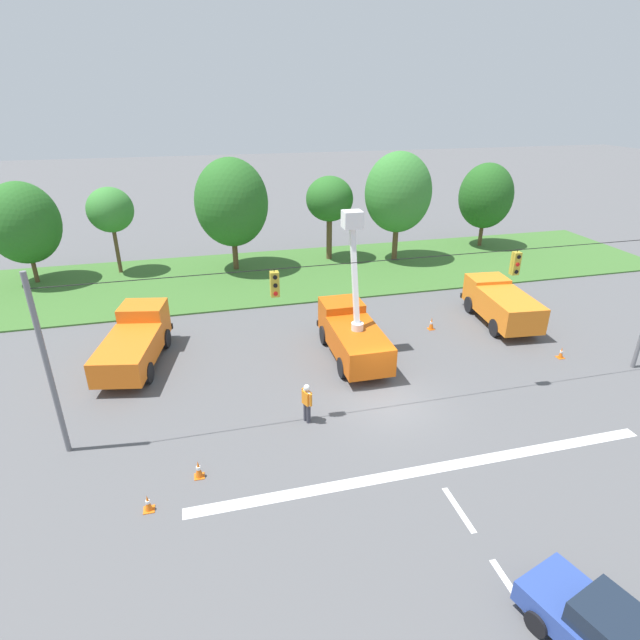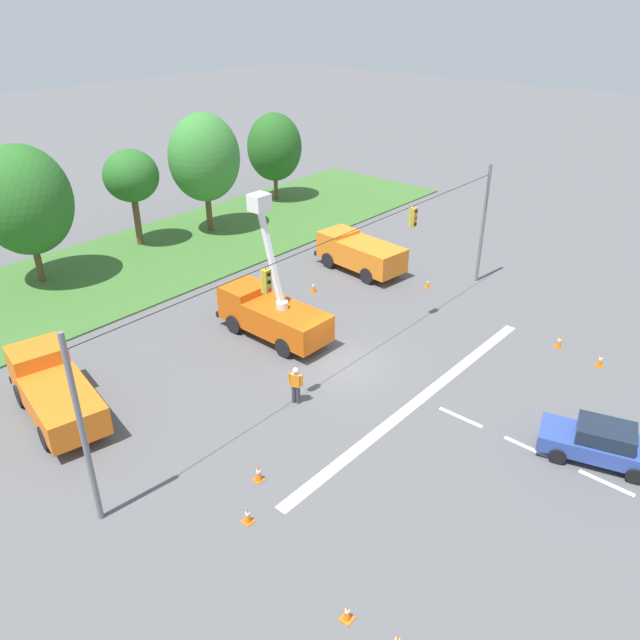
# 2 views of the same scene
# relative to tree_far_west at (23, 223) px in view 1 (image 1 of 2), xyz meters

# --- Properties ---
(ground_plane) EXTENTS (200.00, 200.00, 0.00)m
(ground_plane) POSITION_rel_tree_far_west_xyz_m (18.85, -20.45, -4.36)
(ground_plane) COLOR #565659
(grass_verge) EXTENTS (56.00, 12.00, 0.10)m
(grass_verge) POSITION_rel_tree_far_west_xyz_m (18.85, -2.45, -4.31)
(grass_verge) COLOR #3D6B2D
(grass_verge) RESTS_ON ground
(lane_markings) EXTENTS (17.60, 15.25, 0.01)m
(lane_markings) POSITION_rel_tree_far_west_xyz_m (18.85, -26.30, -4.35)
(lane_markings) COLOR silver
(lane_markings) RESTS_ON ground
(signal_gantry) EXTENTS (26.20, 0.33, 7.20)m
(signal_gantry) POSITION_rel_tree_far_west_xyz_m (18.90, -20.46, -0.11)
(signal_gantry) COLOR slate
(signal_gantry) RESTS_ON ground
(tree_far_west) EXTENTS (4.80, 4.79, 7.15)m
(tree_far_west) POSITION_rel_tree_far_west_xyz_m (0.00, 0.00, 0.00)
(tree_far_west) COLOR brown
(tree_far_west) RESTS_ON ground
(tree_west) EXTENTS (3.26, 3.26, 6.41)m
(tree_west) POSITION_rel_tree_far_west_xyz_m (5.57, 0.81, 0.43)
(tree_west) COLOR brown
(tree_west) RESTS_ON ground
(tree_centre) EXTENTS (5.33, 5.59, 8.35)m
(tree_centre) POSITION_rel_tree_far_west_xyz_m (14.12, -0.49, 0.79)
(tree_centre) COLOR brown
(tree_centre) RESTS_ON ground
(tree_east) EXTENTS (3.69, 3.67, 6.67)m
(tree_east) POSITION_rel_tree_far_west_xyz_m (21.75, 0.27, 0.53)
(tree_east) COLOR brown
(tree_east) RESTS_ON ground
(tree_far_east) EXTENTS (5.22, 4.73, 8.52)m
(tree_far_east) POSITION_rel_tree_far_west_xyz_m (26.84, -1.22, 1.08)
(tree_far_east) COLOR brown
(tree_far_east) RESTS_ON ground
(tree_east_end) EXTENTS (4.61, 4.36, 7.19)m
(tree_east_end) POSITION_rel_tree_far_west_xyz_m (35.71, 0.69, 0.08)
(tree_east_end) COLOR brown
(tree_east_end) RESTS_ON ground
(utility_truck_bucket_lift) EXTENTS (2.39, 6.38, 7.43)m
(utility_truck_bucket_lift) POSITION_rel_tree_far_west_xyz_m (18.59, -15.92, -2.95)
(utility_truck_bucket_lift) COLOR #D6560F
(utility_truck_bucket_lift) RESTS_ON ground
(utility_truck_support_near) EXTENTS (3.52, 6.62, 2.39)m
(utility_truck_support_near) POSITION_rel_tree_far_west_xyz_m (7.91, -13.89, -3.15)
(utility_truck_support_near) COLOR orange
(utility_truck_support_near) RESTS_ON ground
(utility_truck_support_far) EXTENTS (2.92, 6.15, 2.17)m
(utility_truck_support_far) POSITION_rel_tree_far_west_xyz_m (28.32, -14.07, -3.13)
(utility_truck_support_far) COLOR orange
(utility_truck_support_far) RESTS_ON ground
(sedan_blue) EXTENTS (2.94, 4.63, 1.56)m
(sedan_blue) POSITION_rel_tree_far_west_xyz_m (19.95, -32.05, -3.57)
(sedan_blue) COLOR #2D4799
(sedan_blue) RESTS_ON ground
(road_worker) EXTENTS (0.38, 0.61, 1.77)m
(road_worker) POSITION_rel_tree_far_west_xyz_m (15.10, -20.88, -3.36)
(road_worker) COLOR #383842
(road_worker) RESTS_ON ground
(traffic_cone_foreground_right) EXTENTS (0.36, 0.36, 0.72)m
(traffic_cone_foreground_right) POSITION_rel_tree_far_west_xyz_m (24.02, -13.97, -4.00)
(traffic_cone_foreground_right) COLOR orange
(traffic_cone_foreground_right) RESTS_ON ground
(traffic_cone_mid_right) EXTENTS (0.36, 0.36, 0.60)m
(traffic_cone_mid_right) POSITION_rel_tree_far_west_xyz_m (28.98, -18.75, -4.07)
(traffic_cone_mid_right) COLOR orange
(traffic_cone_mid_right) RESTS_ON ground
(traffic_cone_near_bucket) EXTENTS (0.36, 0.36, 0.69)m
(traffic_cone_near_bucket) POSITION_rel_tree_far_west_xyz_m (10.64, -23.17, -4.02)
(traffic_cone_near_bucket) COLOR orange
(traffic_cone_near_bucket) RESTS_ON ground
(traffic_cone_lane_edge_b) EXTENTS (0.36, 0.36, 0.62)m
(traffic_cone_lane_edge_b) POSITION_rel_tree_far_west_xyz_m (9.00, -24.36, -4.06)
(traffic_cone_lane_edge_b) COLOR orange
(traffic_cone_lane_edge_b) RESTS_ON ground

